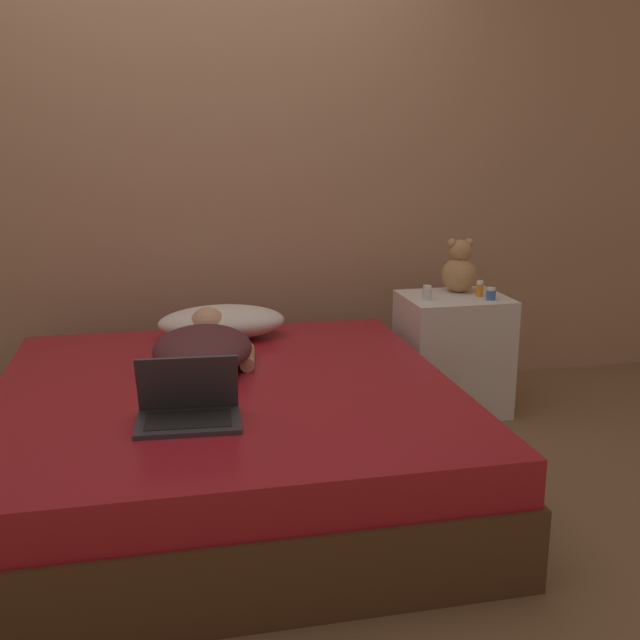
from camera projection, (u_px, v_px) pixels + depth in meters
name	position (u px, v px, depth m)	size (l,w,h in m)	color
ground_plane	(230.00, 489.00, 3.02)	(12.00, 12.00, 0.00)	brown
wall_back	(199.00, 152.00, 3.84)	(8.00, 0.06, 2.60)	tan
bed	(228.00, 438.00, 2.97)	(1.79, 1.84, 0.45)	#4C331E
nightstand	(452.00, 354.00, 3.83)	(0.51, 0.43, 0.60)	silver
pillow	(222.00, 322.00, 3.55)	(0.60, 0.35, 0.16)	beige
person_lying	(204.00, 346.00, 3.16)	(0.48, 0.74, 0.17)	#4C2328
laptop	(188.00, 407.00, 2.53)	(0.37, 0.26, 0.23)	#333338
teddy_bear	(459.00, 269.00, 3.82)	(0.18, 0.18, 0.28)	tan
bottle_clear	(427.00, 293.00, 3.65)	(0.04, 0.04, 0.07)	silver
bottle_orange	(480.00, 289.00, 3.74)	(0.04, 0.04, 0.08)	orange
bottle_blue	(491.00, 294.00, 3.66)	(0.05, 0.05, 0.06)	#3866B2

